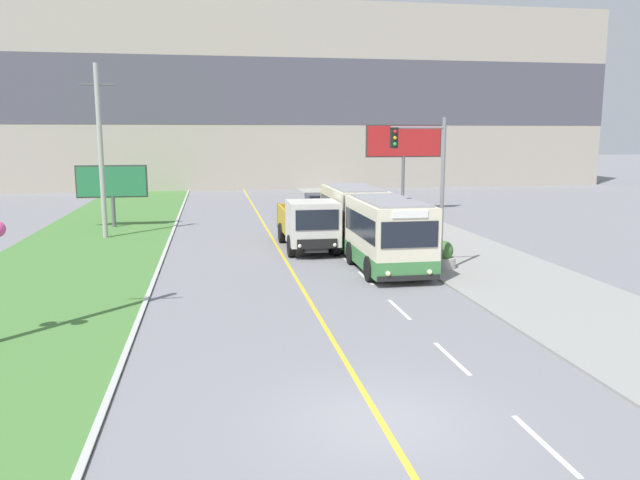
{
  "coord_description": "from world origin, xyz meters",
  "views": [
    {
      "loc": [
        -3.22,
        -11.34,
        5.7
      ],
      "look_at": [
        1.1,
        13.59,
        1.4
      ],
      "focal_mm": 35.0,
      "sensor_mm": 36.0,
      "label": 1
    }
  ],
  "objects_px": {
    "billboard_large": "(404,144)",
    "planter_round_third": "(386,226)",
    "traffic_light_mast": "(428,177)",
    "planter_round_far": "(364,215)",
    "utility_pole_far": "(101,151)",
    "dump_truck": "(310,225)",
    "planter_round_near": "(443,256)",
    "car_distant": "(318,205)",
    "planter_round_second": "(407,239)",
    "city_bus": "(369,224)",
    "billboard_small": "(112,183)"
  },
  "relations": [
    {
      "from": "billboard_large",
      "to": "planter_round_third",
      "type": "distance_m",
      "value": 12.44
    },
    {
      "from": "traffic_light_mast",
      "to": "planter_round_far",
      "type": "relative_size",
      "value": 5.38
    },
    {
      "from": "utility_pole_far",
      "to": "dump_truck",
      "type": "bearing_deg",
      "value": -29.47
    },
    {
      "from": "traffic_light_mast",
      "to": "billboard_large",
      "type": "xyz_separation_m",
      "value": [
        5.48,
        20.81,
        0.95
      ]
    },
    {
      "from": "billboard_large",
      "to": "planter_round_near",
      "type": "xyz_separation_m",
      "value": [
        -4.4,
        -19.94,
        -4.38
      ]
    },
    {
      "from": "car_distant",
      "to": "traffic_light_mast",
      "type": "height_order",
      "value": "traffic_light_mast"
    },
    {
      "from": "billboard_large",
      "to": "planter_round_second",
      "type": "bearing_deg",
      "value": -106.41
    },
    {
      "from": "dump_truck",
      "to": "planter_round_second",
      "type": "bearing_deg",
      "value": -6.17
    },
    {
      "from": "city_bus",
      "to": "billboard_small",
      "type": "distance_m",
      "value": 17.87
    },
    {
      "from": "billboard_small",
      "to": "dump_truck",
      "type": "bearing_deg",
      "value": -43.31
    },
    {
      "from": "planter_round_third",
      "to": "utility_pole_far",
      "type": "bearing_deg",
      "value": 172.94
    },
    {
      "from": "car_distant",
      "to": "planter_round_second",
      "type": "xyz_separation_m",
      "value": [
        2.01,
        -14.81,
        -0.13
      ]
    },
    {
      "from": "utility_pole_far",
      "to": "planter_round_far",
      "type": "height_order",
      "value": "utility_pole_far"
    },
    {
      "from": "city_bus",
      "to": "planter_round_far",
      "type": "bearing_deg",
      "value": 77.37
    },
    {
      "from": "city_bus",
      "to": "billboard_large",
      "type": "height_order",
      "value": "billboard_large"
    },
    {
      "from": "billboard_large",
      "to": "planter_round_third",
      "type": "relative_size",
      "value": 5.54
    },
    {
      "from": "planter_round_far",
      "to": "car_distant",
      "type": "bearing_deg",
      "value": 109.99
    },
    {
      "from": "dump_truck",
      "to": "traffic_light_mast",
      "type": "distance_m",
      "value": 7.6
    },
    {
      "from": "city_bus",
      "to": "dump_truck",
      "type": "relative_size",
      "value": 1.73
    },
    {
      "from": "utility_pole_far",
      "to": "planter_round_far",
      "type": "bearing_deg",
      "value": 9.67
    },
    {
      "from": "traffic_light_mast",
      "to": "planter_round_near",
      "type": "distance_m",
      "value": 3.7
    },
    {
      "from": "dump_truck",
      "to": "planter_round_third",
      "type": "distance_m",
      "value": 6.5
    },
    {
      "from": "traffic_light_mast",
      "to": "planter_round_far",
      "type": "bearing_deg",
      "value": 86.05
    },
    {
      "from": "planter_round_near",
      "to": "planter_round_third",
      "type": "xyz_separation_m",
      "value": [
        0.09,
        9.13,
        -0.01
      ]
    },
    {
      "from": "planter_round_far",
      "to": "traffic_light_mast",
      "type": "bearing_deg",
      "value": -93.95
    },
    {
      "from": "car_distant",
      "to": "planter_round_near",
      "type": "distance_m",
      "value": 19.5
    },
    {
      "from": "planter_round_near",
      "to": "planter_round_far",
      "type": "bearing_deg",
      "value": 90.32
    },
    {
      "from": "planter_round_far",
      "to": "billboard_large",
      "type": "bearing_deg",
      "value": 54.38
    },
    {
      "from": "city_bus",
      "to": "planter_round_far",
      "type": "relative_size",
      "value": 10.34
    },
    {
      "from": "city_bus",
      "to": "dump_truck",
      "type": "height_order",
      "value": "city_bus"
    },
    {
      "from": "planter_round_near",
      "to": "dump_truck",
      "type": "bearing_deg",
      "value": 134.2
    },
    {
      "from": "utility_pole_far",
      "to": "billboard_large",
      "type": "height_order",
      "value": "utility_pole_far"
    },
    {
      "from": "city_bus",
      "to": "billboard_large",
      "type": "relative_size",
      "value": 1.91
    },
    {
      "from": "dump_truck",
      "to": "billboard_small",
      "type": "relative_size",
      "value": 1.66
    },
    {
      "from": "planter_round_far",
      "to": "dump_truck",
      "type": "bearing_deg",
      "value": -119.5
    },
    {
      "from": "car_distant",
      "to": "planter_round_second",
      "type": "relative_size",
      "value": 3.95
    },
    {
      "from": "dump_truck",
      "to": "planter_round_near",
      "type": "bearing_deg",
      "value": -45.8
    },
    {
      "from": "planter_round_third",
      "to": "planter_round_far",
      "type": "relative_size",
      "value": 0.98
    },
    {
      "from": "city_bus",
      "to": "billboard_large",
      "type": "xyz_separation_m",
      "value": [
        6.82,
        16.7,
        3.43
      ]
    },
    {
      "from": "utility_pole_far",
      "to": "planter_round_third",
      "type": "xyz_separation_m",
      "value": [
        15.62,
        -1.93,
        -4.2
      ]
    },
    {
      "from": "billboard_large",
      "to": "dump_truck",
      "type": "bearing_deg",
      "value": -122.17
    },
    {
      "from": "planter_round_near",
      "to": "planter_round_second",
      "type": "bearing_deg",
      "value": 91.63
    },
    {
      "from": "car_distant",
      "to": "planter_round_near",
      "type": "height_order",
      "value": "car_distant"
    },
    {
      "from": "planter_round_near",
      "to": "planter_round_far",
      "type": "distance_m",
      "value": 13.7
    },
    {
      "from": "traffic_light_mast",
      "to": "billboard_large",
      "type": "distance_m",
      "value": 21.54
    },
    {
      "from": "city_bus",
      "to": "planter_round_third",
      "type": "relative_size",
      "value": 10.59
    },
    {
      "from": "dump_truck",
      "to": "planter_round_third",
      "type": "height_order",
      "value": "dump_truck"
    },
    {
      "from": "car_distant",
      "to": "utility_pole_far",
      "type": "distance_m",
      "value": 16.28
    },
    {
      "from": "utility_pole_far",
      "to": "billboard_small",
      "type": "xyz_separation_m",
      "value": [
        -0.13,
        4.12,
        -2.05
      ]
    },
    {
      "from": "traffic_light_mast",
      "to": "planter_round_second",
      "type": "bearing_deg",
      "value": 80.07
    }
  ]
}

